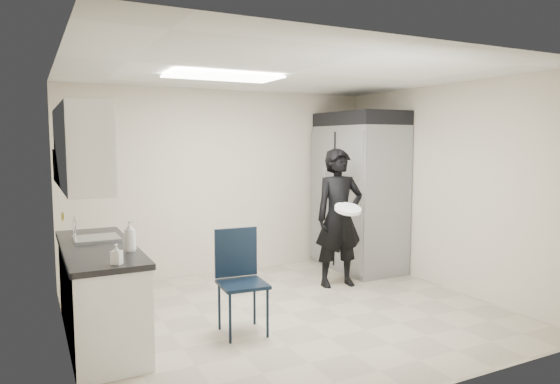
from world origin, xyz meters
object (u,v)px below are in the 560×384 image
folding_chair (243,284)px  man_tuxedo (339,218)px  lower_counter (100,295)px  commercial_fridge (359,198)px

folding_chair → man_tuxedo: size_ratio=0.55×
lower_counter → commercial_fridge: commercial_fridge is taller
commercial_fridge → lower_counter: bearing=-164.1°
commercial_fridge → man_tuxedo: bearing=-140.7°
commercial_fridge → folding_chair: size_ratio=2.12×
lower_counter → commercial_fridge: 3.98m
lower_counter → folding_chair: size_ratio=1.92×
folding_chair → lower_counter: bearing=162.6°
commercial_fridge → folding_chair: commercial_fridge is taller
commercial_fridge → folding_chair: bearing=-147.9°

